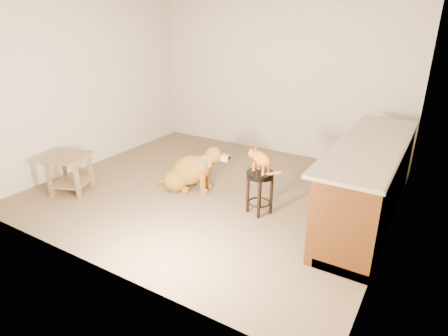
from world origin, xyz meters
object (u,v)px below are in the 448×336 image
Objects in this scene: padded_stool at (260,184)px; side_table at (70,168)px; golden_retriever at (190,171)px; wood_stool at (381,154)px; tabby_kitten at (260,158)px.

side_table is (-2.46, -0.79, -0.04)m from padded_stool.
side_table is 0.62× the size of golden_retriever.
side_table is (-3.49, -2.65, -0.05)m from wood_stool.
padded_stool is 0.32m from tabby_kitten.
wood_stool reaches higher than side_table.
golden_retriever reaches higher than side_table.
padded_stool is at bearing -20.80° from golden_retriever.
wood_stool reaches higher than golden_retriever.
padded_stool is at bearing -5.72° from tabby_kitten.
tabby_kitten is (1.11, -0.12, 0.44)m from golden_retriever.
padded_stool is 2.58m from side_table.
tabby_kitten is (-1.05, -1.85, 0.31)m from wood_stool.
wood_stool is at bearing 60.87° from padded_stool.
padded_stool reaches higher than side_table.
padded_stool is 2.13m from wood_stool.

